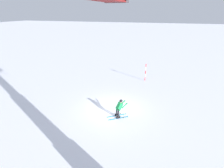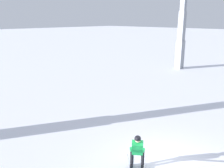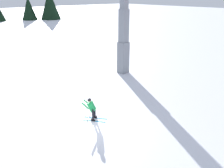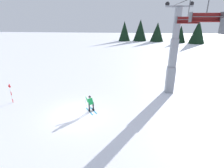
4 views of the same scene
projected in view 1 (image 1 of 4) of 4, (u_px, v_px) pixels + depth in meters
ground_plane at (113, 109)px, 15.37m from camera, size 260.00×260.00×0.00m
skier_carving_main at (119, 107)px, 13.93m from camera, size 1.65×1.44×1.67m
trail_marker_pole at (146, 72)px, 21.36m from camera, size 0.07×0.28×2.13m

